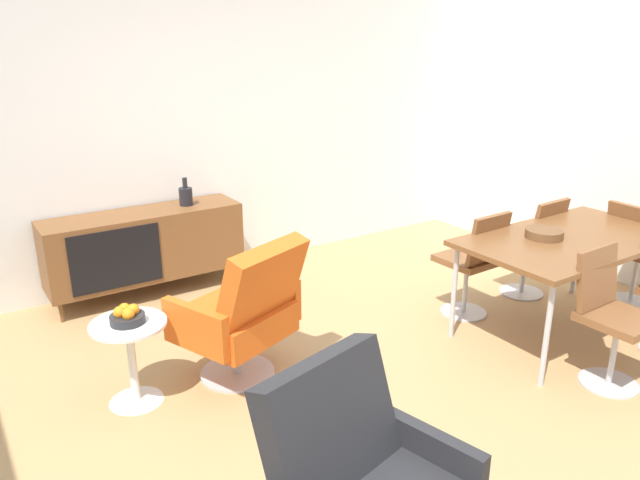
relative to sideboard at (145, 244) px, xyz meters
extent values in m
plane|color=tan|center=(0.44, -2.30, -0.44)|extent=(8.32, 8.32, 0.00)
cube|color=white|center=(0.44, 0.30, 0.96)|extent=(6.80, 0.12, 2.80)
cube|color=brown|center=(0.00, 0.00, 0.00)|extent=(1.60, 0.44, 0.56)
cube|color=black|center=(-0.30, -0.22, 0.00)|extent=(0.70, 0.01, 0.48)
cylinder|color=brown|center=(-0.74, -0.17, -0.36)|extent=(0.03, 0.03, 0.16)
cylinder|color=brown|center=(0.74, -0.17, -0.36)|extent=(0.03, 0.03, 0.16)
cylinder|color=brown|center=(-0.74, 0.17, -0.36)|extent=(0.03, 0.03, 0.16)
cylinder|color=brown|center=(0.74, 0.17, -0.36)|extent=(0.03, 0.03, 0.16)
cylinder|color=black|center=(0.39, 0.00, 0.36)|extent=(0.11, 0.11, 0.15)
cylinder|color=black|center=(0.39, 0.00, 0.47)|extent=(0.04, 0.04, 0.09)
cube|color=brown|center=(2.30, -2.37, 0.28)|extent=(1.60, 0.90, 0.04)
cylinder|color=#B7B7BC|center=(1.58, -2.76, -0.09)|extent=(0.04, 0.04, 0.70)
cylinder|color=#B7B7BC|center=(1.58, -1.98, -0.09)|extent=(0.04, 0.04, 0.70)
cylinder|color=#B7B7BC|center=(3.02, -1.98, -0.09)|extent=(0.04, 0.04, 0.70)
cylinder|color=brown|center=(2.13, -2.27, 0.33)|extent=(0.26, 0.26, 0.06)
cube|color=brown|center=(3.25, -2.37, 0.01)|extent=(0.41, 0.41, 0.05)
cube|color=brown|center=(3.08, -2.37, 0.23)|extent=(0.10, 0.38, 0.38)
cylinder|color=#B7B7BC|center=(3.25, -2.37, -0.23)|extent=(0.04, 0.04, 0.42)
cylinder|color=#B7B7BC|center=(3.25, -2.37, -0.43)|extent=(0.36, 0.36, 0.01)
cube|color=brown|center=(1.95, -2.99, 0.01)|extent=(0.41, 0.41, 0.05)
cube|color=brown|center=(1.95, -2.81, 0.23)|extent=(0.38, 0.10, 0.38)
cylinder|color=#B7B7BC|center=(1.95, -2.99, -0.23)|extent=(0.04, 0.04, 0.42)
cylinder|color=#B7B7BC|center=(1.95, -2.99, -0.43)|extent=(0.36, 0.36, 0.01)
cube|color=brown|center=(2.65, -1.75, 0.01)|extent=(0.41, 0.41, 0.05)
cube|color=brown|center=(2.66, -1.93, 0.23)|extent=(0.38, 0.10, 0.38)
cylinder|color=#B7B7BC|center=(2.65, -1.75, -0.23)|extent=(0.04, 0.04, 0.42)
cylinder|color=#B7B7BC|center=(2.65, -1.75, -0.43)|extent=(0.36, 0.36, 0.01)
cube|color=brown|center=(1.95, -1.75, 0.01)|extent=(0.41, 0.41, 0.05)
cube|color=brown|center=(1.96, -1.93, 0.23)|extent=(0.38, 0.10, 0.38)
cylinder|color=#B7B7BC|center=(1.95, -1.75, -0.23)|extent=(0.04, 0.04, 0.42)
cylinder|color=#B7B7BC|center=(1.95, -1.75, -0.43)|extent=(0.36, 0.36, 0.01)
cube|color=#D85919|center=(0.05, -1.59, -0.06)|extent=(0.76, 0.73, 0.20)
cube|color=#D85919|center=(0.14, -1.81, 0.25)|extent=(0.66, 0.46, 0.51)
cube|color=#D85919|center=(0.36, -1.47, 0.02)|extent=(0.23, 0.49, 0.28)
cube|color=#D85919|center=(-0.26, -1.70, 0.02)|extent=(0.23, 0.49, 0.28)
cylinder|color=#B7B7BC|center=(0.05, -1.59, -0.30)|extent=(0.06, 0.06, 0.28)
cylinder|color=#B7B7BC|center=(0.05, -1.59, -0.43)|extent=(0.48, 0.48, 0.02)
cube|color=#262628|center=(-0.29, -3.15, 0.25)|extent=(0.65, 0.40, 0.51)
cube|color=#262628|center=(0.09, -3.30, 0.02)|extent=(0.17, 0.50, 0.28)
cylinder|color=white|center=(-0.59, -1.53, 0.07)|extent=(0.44, 0.44, 0.02)
cylinder|color=white|center=(-0.59, -1.53, -0.19)|extent=(0.05, 0.05, 0.50)
cone|color=white|center=(-0.59, -1.53, -0.43)|extent=(0.32, 0.32, 0.02)
cylinder|color=#262628|center=(-0.59, -1.53, 0.11)|extent=(0.20, 0.20, 0.05)
sphere|color=orange|center=(-0.55, -1.53, 0.15)|extent=(0.07, 0.07, 0.07)
sphere|color=orange|center=(-0.59, -1.49, 0.15)|extent=(0.07, 0.07, 0.07)
sphere|color=orange|center=(-0.63, -1.52, 0.15)|extent=(0.07, 0.07, 0.07)
sphere|color=orange|center=(-0.59, -1.57, 0.15)|extent=(0.07, 0.07, 0.07)
camera|label=1|loc=(-1.40, -4.75, 1.65)|focal=33.83mm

